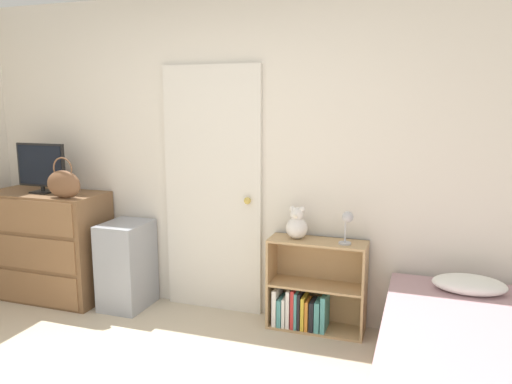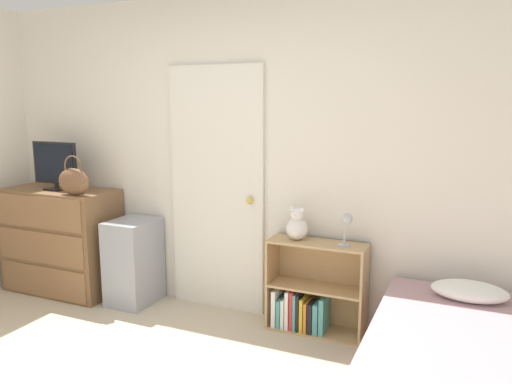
{
  "view_description": "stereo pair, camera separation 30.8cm",
  "coord_description": "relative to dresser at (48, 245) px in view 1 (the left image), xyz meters",
  "views": [
    {
      "loc": [
        1.49,
        -1.68,
        1.72
      ],
      "look_at": [
        0.31,
        1.76,
        1.06
      ],
      "focal_mm": 35.0,
      "sensor_mm": 36.0,
      "label": 1
    },
    {
      "loc": [
        1.77,
        -1.56,
        1.72
      ],
      "look_at": [
        0.31,
        1.76,
        1.06
      ],
      "focal_mm": 35.0,
      "sensor_mm": 36.0,
      "label": 2
    }
  ],
  "objects": [
    {
      "name": "wall_back",
      "position": [
        1.62,
        0.3,
        0.8
      ],
      "size": [
        10.0,
        0.06,
        2.55
      ],
      "color": "silver",
      "rests_on": "ground_plane"
    },
    {
      "name": "handbag",
      "position": [
        0.34,
        -0.16,
        0.59
      ],
      "size": [
        0.32,
        0.11,
        0.34
      ],
      "color": "brown",
      "rests_on": "dresser"
    },
    {
      "name": "dresser",
      "position": [
        0.0,
        0.0,
        0.0
      ],
      "size": [
        1.04,
        0.5,
        0.95
      ],
      "color": "brown",
      "rests_on": "ground_plane"
    },
    {
      "name": "door_closed",
      "position": [
        1.48,
        0.25,
        0.53
      ],
      "size": [
        0.83,
        0.09,
        2.01
      ],
      "color": "silver",
      "rests_on": "ground_plane"
    },
    {
      "name": "storage_bin",
      "position": [
        0.78,
        0.03,
        -0.11
      ],
      "size": [
        0.35,
        0.43,
        0.73
      ],
      "color": "#999EA8",
      "rests_on": "ground_plane"
    },
    {
      "name": "bed",
      "position": [
        3.43,
        -0.65,
        -0.23
      ],
      "size": [
        1.04,
        1.81,
        0.59
      ],
      "color": "#996B47",
      "rests_on": "ground_plane"
    },
    {
      "name": "tv",
      "position": [
        -0.0,
        -0.01,
        0.7
      ],
      "size": [
        0.48,
        0.16,
        0.43
      ],
      "color": "black",
      "rests_on": "dresser"
    },
    {
      "name": "bookshelf",
      "position": [
        2.33,
        0.12,
        -0.21
      ],
      "size": [
        0.73,
        0.26,
        0.7
      ],
      "color": "tan",
      "rests_on": "ground_plane"
    },
    {
      "name": "desk_lamp",
      "position": [
        2.6,
        0.08,
        0.4
      ],
      "size": [
        0.1,
        0.1,
        0.25
      ],
      "color": "#B2B2B7",
      "rests_on": "bookshelf"
    },
    {
      "name": "teddy_bear",
      "position": [
        2.22,
        0.12,
        0.34
      ],
      "size": [
        0.16,
        0.16,
        0.25
      ],
      "color": "silver",
      "rests_on": "bookshelf"
    }
  ]
}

